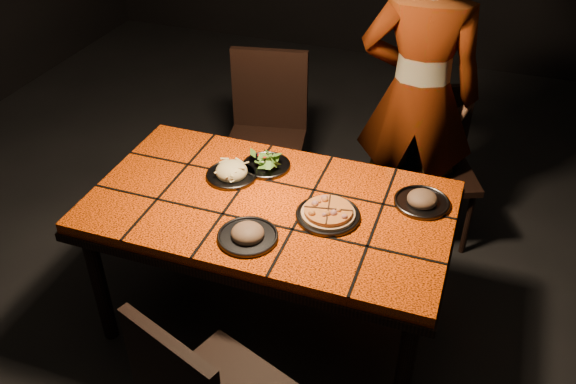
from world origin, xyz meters
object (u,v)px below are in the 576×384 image
(chair_far_left, at_px, (267,125))
(dining_table, at_px, (270,216))
(diner, at_px, (418,96))
(chair_far_right, at_px, (435,155))
(plate_pasta, at_px, (232,173))
(plate_pizza, at_px, (328,214))

(chair_far_left, bearing_deg, dining_table, -79.27)
(diner, bearing_deg, chair_far_left, -4.21)
(dining_table, xyz_separation_m, chair_far_left, (-0.37, 0.93, -0.10))
(chair_far_right, distance_m, plate_pasta, 1.26)
(dining_table, height_order, plate_pizza, plate_pizza)
(plate_pasta, bearing_deg, chair_far_left, 99.62)
(plate_pizza, bearing_deg, plate_pasta, 164.36)
(dining_table, xyz_separation_m, plate_pizza, (0.28, -0.02, 0.10))
(dining_table, distance_m, chair_far_right, 1.20)
(dining_table, relative_size, chair_far_right, 1.80)
(chair_far_right, bearing_deg, diner, 177.31)
(plate_pizza, relative_size, plate_pasta, 1.15)
(chair_far_right, bearing_deg, chair_far_left, 161.53)
(chair_far_left, xyz_separation_m, plate_pasta, (0.14, -0.81, 0.20))
(chair_far_right, xyz_separation_m, plate_pasta, (-0.85, -0.89, 0.26))
(chair_far_left, relative_size, diner, 0.56)
(chair_far_right, xyz_separation_m, plate_pizza, (-0.34, -1.03, 0.25))
(plate_pasta, bearing_deg, chair_far_right, 46.30)
(dining_table, xyz_separation_m, chair_far_right, (0.61, 1.02, -0.16))
(dining_table, relative_size, plate_pizza, 5.79)
(chair_far_right, distance_m, plate_pizza, 1.12)
(plate_pizza, distance_m, plate_pasta, 0.53)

